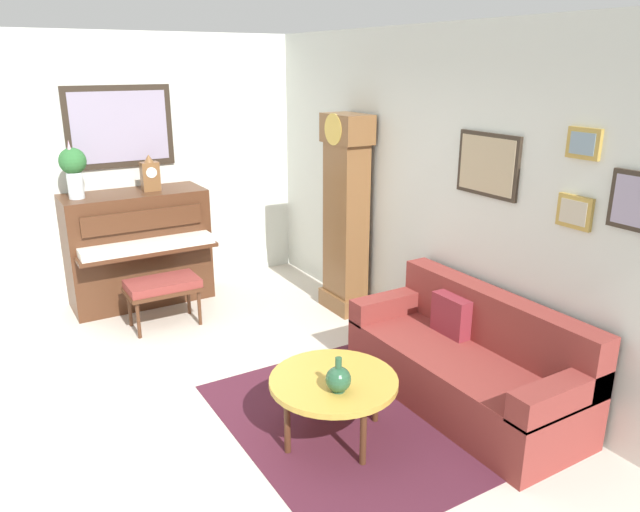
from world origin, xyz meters
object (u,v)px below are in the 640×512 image
Objects in this scene: grandfather_clock at (346,220)px; piano at (139,248)px; couch at (467,363)px; mantel_clock at (150,174)px; flower_vase at (73,167)px; green_jug at (338,379)px; coffee_table at (334,383)px; piano_bench at (163,287)px.

piano is at bearing -126.22° from grandfather_clock.
piano reaches higher than couch.
piano is 0.79m from mantel_clock.
green_jug is at bearing 15.91° from flower_vase.
coffee_table is at bearing 8.20° from piano.
piano_bench reaches higher than coffee_table.
flower_vase reaches higher than piano.
mantel_clock reaches higher than coffee_table.
flower_vase reaches higher than mantel_clock.
grandfather_clock is 3.50× the size of flower_vase.
flower_vase reaches higher than green_jug.
green_jug is (0.03, -1.19, 0.23)m from couch.
grandfather_clock reaches higher than green_jug.
grandfather_clock is 5.34× the size of mantel_clock.
grandfather_clock reaches higher than mantel_clock.
piano is 2.48× the size of flower_vase.
piano is 1.06m from flower_vase.
mantel_clock is 0.75m from flower_vase.
grandfather_clock is 1.07× the size of couch.
mantel_clock is at bearing -129.29° from grandfather_clock.
green_jug reaches higher than piano_bench.
coffee_table is 1.52× the size of flower_vase.
couch is at bearing 32.91° from flower_vase.
couch reaches higher than piano_bench.
grandfather_clock is 2.49m from green_jug.
green_jug is (3.33, 0.21, -0.84)m from mantel_clock.
flower_vase reaches higher than coffee_table.
green_jug is (3.33, 0.40, -0.07)m from piano.
grandfather_clock is (0.55, 1.76, 0.56)m from piano_bench.
piano is 3.36m from green_jug.
couch is at bearing 91.44° from green_jug.
flower_vase reaches higher than piano_bench.
piano_bench is 1.21× the size of flower_vase.
piano is at bearing -171.80° from coffee_table.
mantel_clock is at bearing -157.06° from couch.
grandfather_clock is 2.31× the size of coffee_table.
grandfather_clock is 2.36m from coffee_table.
flower_vase is (-0.00, -0.74, 0.14)m from mantel_clock.
coffee_table is 3.67× the size of green_jug.
piano_bench is 1.24m from mantel_clock.
grandfather_clock is at bearing 50.71° from mantel_clock.
mantel_clock is 1.58× the size of green_jug.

